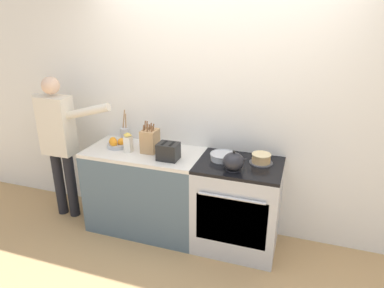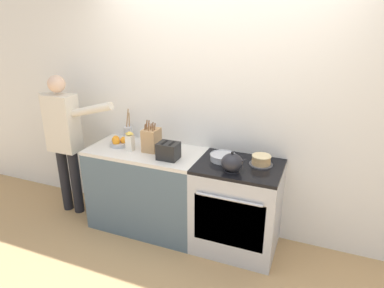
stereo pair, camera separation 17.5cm
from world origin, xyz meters
TOP-DOWN VIEW (x-y plane):
  - ground_plane at (0.00, 0.00)m, footprint 16.00×16.00m
  - wall_back at (0.00, 0.61)m, footprint 8.00×0.04m
  - counter_cabinet at (-0.68, 0.30)m, footprint 1.17×0.59m
  - stove_range at (0.29, 0.29)m, footprint 0.78×0.63m
  - layer_cake at (0.47, 0.38)m, footprint 0.21×0.21m
  - tea_kettle at (0.26, 0.15)m, footprint 0.23×0.19m
  - mixing_bowl at (0.12, 0.34)m, footprint 0.24×0.24m
  - knife_block at (-0.61, 0.31)m, footprint 0.15×0.17m
  - utensil_crock at (-0.99, 0.49)m, footprint 0.09×0.09m
  - fruit_bowl at (-0.99, 0.30)m, footprint 0.20×0.20m
  - toaster at (-0.37, 0.19)m, footprint 0.21×0.16m
  - milk_carton at (-0.81, 0.23)m, footprint 0.07×0.07m
  - person_baker at (-1.64, 0.23)m, footprint 0.91×0.20m

SIDE VIEW (x-z plane):
  - ground_plane at x=0.00m, z-range 0.00..0.00m
  - counter_cabinet at x=-0.68m, z-range 0.00..0.88m
  - stove_range at x=0.29m, z-range 0.00..0.88m
  - mixing_bowl at x=0.12m, z-range 0.88..0.95m
  - fruit_bowl at x=-0.99m, z-range 0.87..0.98m
  - layer_cake at x=0.47m, z-range 0.88..0.97m
  - person_baker at x=-1.64m, z-range 0.15..1.73m
  - tea_kettle at x=0.26m, z-range 0.87..1.06m
  - toaster at x=-0.37m, z-range 0.88..1.05m
  - utensil_crock at x=-0.99m, z-range 0.79..1.13m
  - milk_carton at x=-0.81m, z-range 0.88..1.08m
  - knife_block at x=-0.61m, z-range 0.84..1.16m
  - wall_back at x=0.00m, z-range 0.00..2.60m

